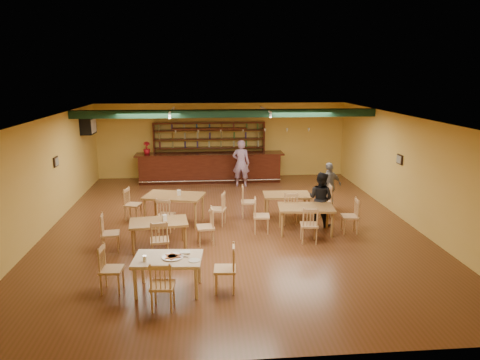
{
  "coord_description": "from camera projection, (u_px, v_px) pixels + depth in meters",
  "views": [
    {
      "loc": [
        -0.77,
        -11.69,
        4.16
      ],
      "look_at": [
        0.27,
        0.6,
        1.15
      ],
      "focal_mm": 32.88,
      "sensor_mm": 36.0,
      "label": 1
    }
  ],
  "objects": [
    {
      "name": "floor",
      "position": [
        232.0,
        225.0,
        12.37
      ],
      "size": [
        12.0,
        12.0,
        0.0
      ],
      "primitive_type": "plane",
      "color": "#593419",
      "rests_on": "ground"
    },
    {
      "name": "ceiling_beam",
      "position": [
        226.0,
        113.0,
        14.4
      ],
      "size": [
        10.0,
        0.3,
        0.25
      ],
      "primitive_type": "cube",
      "color": "black",
      "rests_on": "ceiling"
    },
    {
      "name": "track_rail_left",
      "position": [
        172.0,
        110.0,
        14.81
      ],
      "size": [
        0.05,
        2.5,
        0.05
      ],
      "primitive_type": "cube",
      "color": "silver",
      "rests_on": "ceiling"
    },
    {
      "name": "track_rail_right",
      "position": [
        266.0,
        110.0,
        15.08
      ],
      "size": [
        0.05,
        2.5,
        0.05
      ],
      "primitive_type": "cube",
      "color": "silver",
      "rests_on": "ceiling"
    },
    {
      "name": "ac_unit",
      "position": [
        88.0,
        126.0,
        15.48
      ],
      "size": [
        0.34,
        0.7,
        0.48
      ],
      "primitive_type": "cube",
      "color": "silver",
      "rests_on": "wall_left"
    },
    {
      "name": "picture_left",
      "position": [
        56.0,
        162.0,
        12.52
      ],
      "size": [
        0.04,
        0.34,
        0.28
      ],
      "primitive_type": "cube",
      "color": "black",
      "rests_on": "wall_left"
    },
    {
      "name": "picture_right",
      "position": [
        400.0,
        159.0,
        12.86
      ],
      "size": [
        0.04,
        0.34,
        0.28
      ],
      "primitive_type": "cube",
      "color": "black",
      "rests_on": "wall_right"
    },
    {
      "name": "bar_counter",
      "position": [
        210.0,
        167.0,
        17.18
      ],
      "size": [
        5.72,
        0.85,
        1.13
      ],
      "primitive_type": "cube",
      "color": "#34110A",
      "rests_on": "ground"
    },
    {
      "name": "back_bar_hutch",
      "position": [
        210.0,
        150.0,
        17.65
      ],
      "size": [
        4.43,
        0.4,
        2.28
      ],
      "primitive_type": "cube",
      "color": "#34110A",
      "rests_on": "ground"
    },
    {
      "name": "poinsettia",
      "position": [
        147.0,
        148.0,
        16.79
      ],
      "size": [
        0.35,
        0.35,
        0.49
      ],
      "primitive_type": "imported",
      "rotation": [
        0.0,
        0.0,
        0.35
      ],
      "color": "#A10E19",
      "rests_on": "bar_counter"
    },
    {
      "name": "dining_table_a",
      "position": [
        174.0,
        209.0,
        12.5
      ],
      "size": [
        1.81,
        1.35,
        0.81
      ],
      "primitive_type": "cube",
      "rotation": [
        0.0,
        0.0,
        -0.26
      ],
      "color": "olive",
      "rests_on": "ground"
    },
    {
      "name": "dining_table_b",
      "position": [
        286.0,
        205.0,
        13.04
      ],
      "size": [
        1.4,
        0.88,
        0.68
      ],
      "primitive_type": "cube",
      "rotation": [
        0.0,
        0.0,
        -0.05
      ],
      "color": "olive",
      "rests_on": "ground"
    },
    {
      "name": "dining_table_c",
      "position": [
        159.0,
        235.0,
        10.67
      ],
      "size": [
        1.46,
        0.98,
        0.69
      ],
      "primitive_type": "cube",
      "rotation": [
        0.0,
        0.0,
        0.12
      ],
      "color": "olive",
      "rests_on": "ground"
    },
    {
      "name": "dining_table_d",
      "position": [
        305.0,
        219.0,
        11.71
      ],
      "size": [
        1.53,
        1.01,
        0.73
      ],
      "primitive_type": "cube",
      "rotation": [
        0.0,
        0.0,
        -0.1
      ],
      "color": "olive",
      "rests_on": "ground"
    },
    {
      "name": "near_table",
      "position": [
        168.0,
        274.0,
        8.55
      ],
      "size": [
        1.37,
        0.94,
        0.7
      ],
      "primitive_type": "cube",
      "rotation": [
        0.0,
        0.0,
        -0.08
      ],
      "color": "#D0B18B",
      "rests_on": "ground"
    },
    {
      "name": "pizza_tray",
      "position": [
        173.0,
        257.0,
        8.47
      ],
      "size": [
        0.41,
        0.41,
        0.01
      ],
      "primitive_type": "cylinder",
      "rotation": [
        0.0,
        0.0,
        -0.03
      ],
      "color": "silver",
      "rests_on": "near_table"
    },
    {
      "name": "parmesan_shaker",
      "position": [
        145.0,
        259.0,
        8.28
      ],
      "size": [
        0.08,
        0.08,
        0.11
      ],
      "primitive_type": "cylinder",
      "rotation": [
        0.0,
        0.0,
        -0.08
      ],
      "color": "#EAE5C6",
      "rests_on": "near_table"
    },
    {
      "name": "napkin_stack",
      "position": [
        185.0,
        252.0,
        8.67
      ],
      "size": [
        0.2,
        0.15,
        0.03
      ],
      "primitive_type": "cube",
      "rotation": [
        0.0,
        0.0,
        0.02
      ],
      "color": "white",
      "rests_on": "near_table"
    },
    {
      "name": "pizza_server",
      "position": [
        180.0,
        255.0,
        8.53
      ],
      "size": [
        0.32,
        0.24,
        0.0
      ],
      "primitive_type": "cube",
      "rotation": [
        0.0,
        0.0,
        -0.55
      ],
      "color": "silver",
      "rests_on": "pizza_tray"
    },
    {
      "name": "side_plate",
      "position": [
        194.0,
        260.0,
        8.33
      ],
      "size": [
        0.24,
        0.24,
        0.01
      ],
      "primitive_type": "cylinder",
      "rotation": [
        0.0,
        0.0,
        -0.08
      ],
      "color": "white",
      "rests_on": "near_table"
    },
    {
      "name": "patron_bar",
      "position": [
        241.0,
        163.0,
        16.4
      ],
      "size": [
        0.71,
        0.53,
        1.77
      ],
      "primitive_type": "imported",
      "rotation": [
        0.0,
        0.0,
        2.97
      ],
      "color": "#874AA1",
      "rests_on": "ground"
    },
    {
      "name": "patron_right_a",
      "position": [
        321.0,
        199.0,
        12.23
      ],
      "size": [
        0.93,
        0.92,
        1.51
      ],
      "primitive_type": "imported",
      "rotation": [
        0.0,
        0.0,
        2.38
      ],
      "color": "black",
      "rests_on": "ground"
    },
    {
      "name": "patron_right_b",
      "position": [
        329.0,
        186.0,
        13.65
      ],
      "size": [
        0.94,
        0.62,
        1.48
      ],
      "primitive_type": "imported",
      "rotation": [
        0.0,
        0.0,
        3.46
      ],
      "color": "gray",
      "rests_on": "ground"
    }
  ]
}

